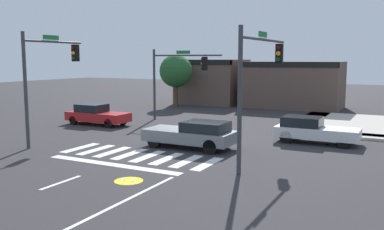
{
  "coord_description": "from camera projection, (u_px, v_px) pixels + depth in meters",
  "views": [
    {
      "loc": [
        11.22,
        -20.59,
        4.52
      ],
      "look_at": [
        0.34,
        0.31,
        1.37
      ],
      "focal_mm": 39.31,
      "sensor_mm": 36.0,
      "label": 1
    }
  ],
  "objects": [
    {
      "name": "ground_plane",
      "position": [
        184.0,
        139.0,
        23.83
      ],
      "size": [
        120.0,
        120.0,
        0.0
      ],
      "primitive_type": "plane",
      "color": "#302D30"
    },
    {
      "name": "crosswalk_near",
      "position": [
        139.0,
        155.0,
        19.87
      ],
      "size": [
        7.72,
        2.53,
        0.01
      ],
      "color": "silver",
      "rests_on": "ground_plane"
    },
    {
      "name": "lane_markings",
      "position": [
        27.0,
        209.0,
        12.75
      ],
      "size": [
        6.8,
        20.25,
        0.01
      ],
      "color": "white",
      "rests_on": "ground_plane"
    },
    {
      "name": "bike_detector_marking",
      "position": [
        129.0,
        181.0,
        15.69
      ],
      "size": [
        1.09,
        1.09,
        0.01
      ],
      "color": "yellow",
      "rests_on": "ground_plane"
    },
    {
      "name": "curb_corner_northeast",
      "position": [
        362.0,
        126.0,
        28.22
      ],
      "size": [
        10.0,
        10.6,
        0.15
      ],
      "color": "#B2AA9E",
      "rests_on": "ground_plane"
    },
    {
      "name": "storefront_row",
      "position": [
        255.0,
        83.0,
        40.96
      ],
      "size": [
        15.87,
        5.67,
        4.46
      ],
      "color": "brown",
      "rests_on": "ground_plane"
    },
    {
      "name": "traffic_signal_northwest",
      "position": [
        177.0,
        71.0,
        30.35
      ],
      "size": [
        5.57,
        0.32,
        5.25
      ],
      "color": "#383A3D",
      "rests_on": "ground_plane"
    },
    {
      "name": "traffic_signal_southwest",
      "position": [
        48.0,
        69.0,
        22.19
      ],
      "size": [
        0.32,
        4.16,
        5.87
      ],
      "rotation": [
        0.0,
        0.0,
        1.57
      ],
      "color": "#383A3D",
      "rests_on": "ground_plane"
    },
    {
      "name": "traffic_signal_southeast",
      "position": [
        260.0,
        70.0,
        18.09
      ],
      "size": [
        0.32,
        6.02,
        5.8
      ],
      "rotation": [
        0.0,
        0.0,
        1.57
      ],
      "color": "#383A3D",
      "rests_on": "ground_plane"
    },
    {
      "name": "car_white",
      "position": [
        313.0,
        130.0,
        22.76
      ],
      "size": [
        4.35,
        1.83,
        1.4
      ],
      "color": "white",
      "rests_on": "ground_plane"
    },
    {
      "name": "car_red",
      "position": [
        96.0,
        115.0,
        29.05
      ],
      "size": [
        4.53,
        1.72,
        1.42
      ],
      "color": "red",
      "rests_on": "ground_plane"
    },
    {
      "name": "car_gray",
      "position": [
        193.0,
        134.0,
        21.37
      ],
      "size": [
        4.66,
        1.93,
        1.42
      ],
      "rotation": [
        0.0,
        0.0,
        3.14
      ],
      "color": "slate",
      "rests_on": "ground_plane"
    },
    {
      "name": "roadside_tree",
      "position": [
        176.0,
        71.0,
        39.58
      ],
      "size": [
        3.08,
        3.08,
        4.94
      ],
      "color": "#4C3823",
      "rests_on": "ground_plane"
    }
  ]
}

